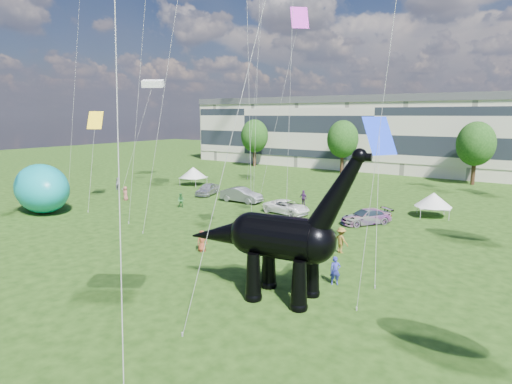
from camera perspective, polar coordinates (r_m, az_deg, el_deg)
The scene contains 15 objects.
ground at distance 24.22m, azimuth -15.20°, elevation -14.09°, with size 220.00×220.00×0.00m, color #16330C.
terrace_row at distance 80.04m, azimuth 16.75°, elevation 7.12°, with size 78.00×11.00×12.00m, color beige.
tree_far_left at distance 81.94m, azimuth -0.20°, elevation 7.83°, with size 5.20×5.20×9.44m.
tree_mid_left at distance 73.06m, azimuth 11.50°, elevation 7.32°, with size 5.20×5.20×9.44m.
tree_mid_right at distance 67.59m, azimuth 27.30°, elevation 6.16°, with size 5.20×5.20×9.44m.
dinosaur_sculpture at distance 23.15m, azimuth 2.61°, elevation -6.28°, with size 10.59×3.40×8.61m.
car_silver at distance 53.18m, azimuth -6.49°, elevation 0.37°, with size 1.74×4.32×1.47m, color silver.
car_grey at distance 48.63m, azimuth -1.97°, elevation -0.40°, with size 1.74×5.00×1.65m, color slate.
car_white at distance 43.12m, azimuth 4.10°, elevation -2.01°, with size 2.24×4.86×1.35m, color white.
car_dark at distance 40.19m, azimuth 14.46°, elevation -3.20°, with size 1.95×4.79×1.39m, color #595960.
gazebo_near at distance 44.89m, azimuth 22.58°, elevation -0.97°, with size 4.45×4.45×2.40m.
gazebo_left at distance 60.77m, azimuth -8.36°, elevation 2.60°, with size 4.11×4.11×2.57m.
inflatable_teal at distance 48.44m, azimuth -26.67°, elevation 0.43°, with size 7.89×4.93×4.93m, color #0D99A2.
visitors at distance 35.54m, azimuth 1.76°, elevation -4.39°, with size 53.99×45.73×1.89m.
kites at distance 28.69m, azimuth -1.35°, elevation 21.33°, with size 66.41×56.77×30.87m.
Camera 1 is at (17.24, -13.86, 9.86)m, focal length 30.00 mm.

